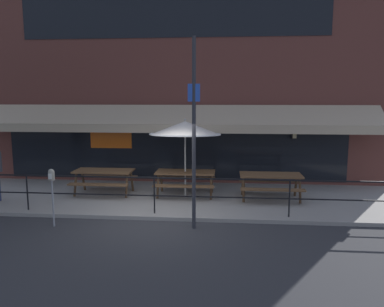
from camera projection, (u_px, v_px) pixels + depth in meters
The scene contains 10 objects.
ground_plane at pixel (152, 221), 9.51m from camera, with size 120.00×120.00×0.00m, color #2D2D30.
patio_deck at pixel (165, 198), 11.47m from camera, with size 15.00×4.00×0.10m, color gray.
restaurant_building at pixel (174, 68), 13.06m from camera, with size 15.00×1.60×8.27m.
patio_railing at pixel (154, 187), 9.68m from camera, with size 13.84×0.04×0.97m.
picnic_table_left at pixel (104, 175), 11.64m from camera, with size 1.80×1.42×0.76m.
picnic_table_centre at pixel (185, 176), 11.45m from camera, with size 1.80×1.42×0.76m.
picnic_table_right at pixel (271, 179), 11.03m from camera, with size 1.80×1.42×0.76m.
patio_umbrella_centre at pixel (185, 129), 11.18m from camera, with size 2.14×2.14×2.38m.
parking_meter_near at pixel (52, 180), 8.92m from camera, with size 0.15×0.16×1.42m.
street_sign_pole at pixel (194, 133), 8.63m from camera, with size 0.28×0.09×4.46m.
Camera 1 is at (1.81, -9.02, 3.11)m, focal length 35.00 mm.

